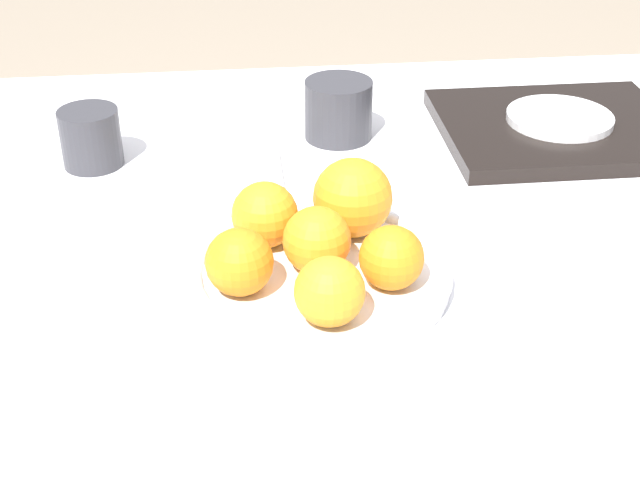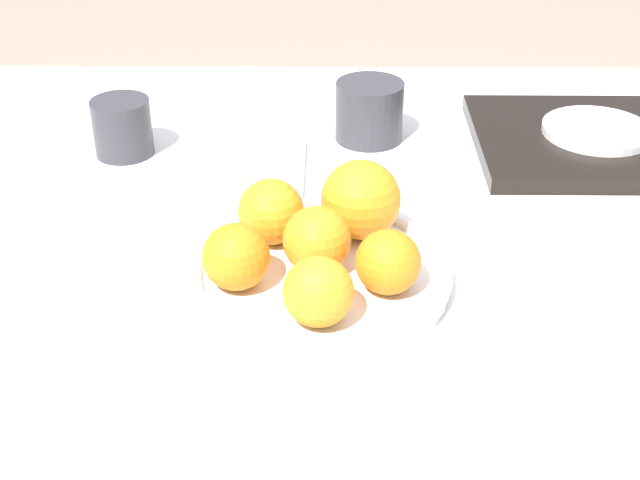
# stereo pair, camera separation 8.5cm
# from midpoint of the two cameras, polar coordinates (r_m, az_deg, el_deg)

# --- Properties ---
(table) EXTENTS (1.27, 0.83, 0.73)m
(table) POSITION_cam_midpoint_polar(r_m,az_deg,el_deg) (1.26, 5.80, -11.84)
(table) COLOR white
(table) RESTS_ON ground_plane
(fruit_platter) EXTENTS (0.26, 0.26, 0.02)m
(fruit_platter) POSITION_cam_midpoint_polar(r_m,az_deg,el_deg) (0.87, 2.80, -2.20)
(fruit_platter) COLOR silver
(fruit_platter) RESTS_ON table
(orange_0) EXTENTS (0.06, 0.06, 0.06)m
(orange_0) POSITION_cam_midpoint_polar(r_m,az_deg,el_deg) (0.78, 3.01, -3.44)
(orange_0) COLOR orange
(orange_0) RESTS_ON fruit_platter
(orange_1) EXTENTS (0.07, 0.07, 0.07)m
(orange_1) POSITION_cam_midpoint_polar(r_m,az_deg,el_deg) (0.85, 2.66, -0.09)
(orange_1) COLOR orange
(orange_1) RESTS_ON fruit_platter
(orange_2) EXTENTS (0.07, 0.07, 0.07)m
(orange_2) POSITION_cam_midpoint_polar(r_m,az_deg,el_deg) (0.90, -0.45, 1.74)
(orange_2) COLOR orange
(orange_2) RESTS_ON fruit_platter
(orange_3) EXTENTS (0.06, 0.06, 0.06)m
(orange_3) POSITION_cam_midpoint_polar(r_m,az_deg,el_deg) (0.83, -2.48, -1.18)
(orange_3) COLOR orange
(orange_3) RESTS_ON fruit_platter
(orange_4) EXTENTS (0.06, 0.06, 0.06)m
(orange_4) POSITION_cam_midpoint_polar(r_m,az_deg,el_deg) (0.83, 7.32, -1.51)
(orange_4) COLOR orange
(orange_4) RESTS_ON fruit_platter
(orange_5) EXTENTS (0.08, 0.08, 0.08)m
(orange_5) POSITION_cam_midpoint_polar(r_m,az_deg,el_deg) (0.91, 5.31, 2.51)
(orange_5) COLOR orange
(orange_5) RESTS_ON fruit_platter
(serving_tray) EXTENTS (0.31, 0.26, 0.02)m
(serving_tray) POSITION_cam_midpoint_polar(r_m,az_deg,el_deg) (1.21, 19.17, 5.96)
(serving_tray) COLOR black
(serving_tray) RESTS_ON table
(side_plate) EXTENTS (0.14, 0.14, 0.01)m
(side_plate) POSITION_cam_midpoint_polar(r_m,az_deg,el_deg) (1.20, 19.29, 6.60)
(side_plate) COLOR white
(side_plate) RESTS_ON serving_tray
(cup_0) EXTENTS (0.09, 0.09, 0.08)m
(cup_0) POSITION_cam_midpoint_polar(r_m,az_deg,el_deg) (1.16, 5.30, 8.16)
(cup_0) COLOR #333338
(cup_0) RESTS_ON table
(cup_1) EXTENTS (0.07, 0.07, 0.07)m
(cup_1) POSITION_cam_midpoint_polar(r_m,az_deg,el_deg) (1.14, -10.45, 7.06)
(cup_1) COLOR #333338
(cup_1) RESTS_ON table
(napkin) EXTENTS (0.13, 0.15, 0.01)m
(napkin) POSITION_cam_midpoint_polar(r_m,az_deg,el_deg) (1.09, -2.10, 4.56)
(napkin) COLOR silver
(napkin) RESTS_ON table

